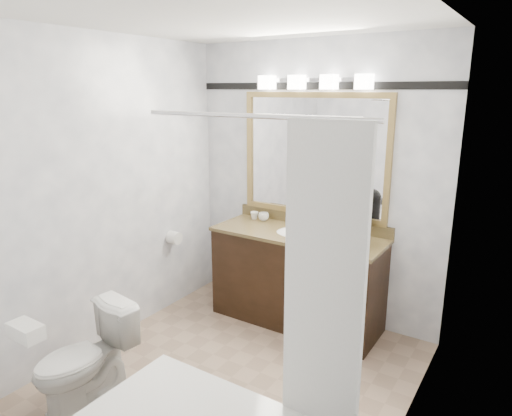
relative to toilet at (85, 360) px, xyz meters
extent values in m
cube|color=#9F836C|center=(0.64, 0.76, -0.34)|extent=(2.40, 2.60, 0.01)
cube|color=white|center=(0.64, 0.76, 2.17)|extent=(2.40, 2.60, 0.01)
cube|color=white|center=(0.64, 2.07, 0.91)|extent=(2.40, 0.01, 2.50)
cube|color=white|center=(0.64, -0.54, 0.91)|extent=(2.40, 0.01, 2.50)
cube|color=white|center=(-0.56, 0.76, 0.91)|extent=(0.01, 2.60, 2.50)
cube|color=white|center=(1.85, 0.76, 0.91)|extent=(0.01, 2.60, 2.50)
cube|color=black|center=(0.64, 1.78, 0.07)|extent=(1.50, 0.55, 0.82)
cube|color=olive|center=(0.64, 1.78, 0.50)|extent=(1.53, 0.58, 0.03)
cube|color=olive|center=(0.64, 2.05, 0.56)|extent=(1.53, 0.03, 0.10)
ellipsoid|color=white|center=(0.64, 1.78, 0.48)|extent=(0.44, 0.34, 0.14)
cube|color=#A3854A|center=(0.64, 2.04, 1.69)|extent=(1.40, 0.04, 0.05)
cube|color=#A3854A|center=(0.64, 2.04, 0.64)|extent=(1.40, 0.04, 0.05)
cube|color=#A3854A|center=(-0.03, 2.04, 1.16)|extent=(0.05, 0.04, 1.00)
cube|color=#A3854A|center=(1.32, 2.04, 1.16)|extent=(0.05, 0.04, 1.00)
cube|color=white|center=(0.64, 2.05, 1.16)|extent=(1.30, 0.01, 1.00)
cube|color=silver|center=(0.64, 2.03, 1.81)|extent=(0.90, 0.05, 0.03)
cube|color=white|center=(0.19, 1.98, 1.79)|extent=(0.12, 0.12, 0.12)
cube|color=white|center=(0.49, 1.98, 1.79)|extent=(0.12, 0.12, 0.12)
cube|color=white|center=(0.79, 1.98, 1.79)|extent=(0.12, 0.12, 0.12)
cube|color=white|center=(1.09, 1.98, 1.79)|extent=(0.12, 0.12, 0.12)
cube|color=black|center=(0.64, 2.06, 1.76)|extent=(2.40, 0.01, 0.06)
cylinder|color=silver|center=(1.17, 0.22, 1.61)|extent=(1.30, 0.02, 0.02)
cube|color=white|center=(1.59, 0.21, 0.84)|extent=(0.40, 0.04, 1.55)
cylinder|color=white|center=(-0.50, 1.43, 0.36)|extent=(0.11, 0.12, 0.12)
imported|color=white|center=(0.00, 0.00, 0.00)|extent=(0.47, 0.71, 0.68)
cube|color=white|center=(0.00, -0.36, 0.38)|extent=(0.22, 0.12, 0.09)
cylinder|color=black|center=(1.14, 1.76, 0.52)|extent=(0.19, 0.19, 0.02)
cylinder|color=black|center=(1.13, 1.83, 0.66)|extent=(0.16, 0.16, 0.27)
sphere|color=black|center=(1.13, 1.83, 0.79)|extent=(0.16, 0.16, 0.16)
cube|color=black|center=(1.14, 1.74, 0.75)|extent=(0.11, 0.11, 0.05)
cylinder|color=silver|center=(1.14, 1.74, 0.55)|extent=(0.06, 0.06, 0.06)
imported|color=white|center=(0.19, 1.95, 0.55)|extent=(0.12, 0.12, 0.08)
imported|color=white|center=(0.08, 1.95, 0.55)|extent=(0.10, 0.10, 0.07)
imported|color=white|center=(0.44, 1.97, 0.56)|extent=(0.06, 0.06, 0.11)
imported|color=white|center=(0.85, 1.97, 0.56)|extent=(0.08, 0.08, 0.09)
cube|color=beige|center=(0.70, 1.90, 0.53)|extent=(0.09, 0.05, 0.03)
camera|label=1|loc=(2.40, -1.63, 1.74)|focal=32.00mm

